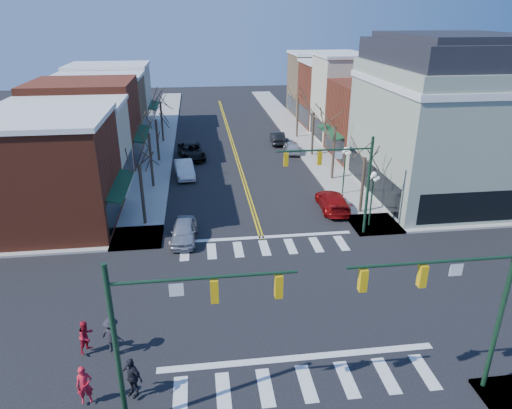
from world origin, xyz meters
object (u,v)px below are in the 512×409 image
object	(u,v)px
car_left_near	(184,231)
car_right_far	(278,138)
victorian_corner	(446,118)
car_left_far	(191,151)
car_right_near	(333,201)
lamppost_midblock	(345,163)
car_right_mid	(292,147)
pedestrian_red_a	(84,385)
pedestrian_red_b	(86,336)
lamppost_corner	(372,190)
car_left_mid	(184,169)
pedestrian_dark_b	(112,335)
pedestrian_dark_a	(132,377)

from	to	relation	value
car_left_near	car_right_far	size ratio (longest dim) A/B	0.96
victorian_corner	car_left_far	world-z (taller)	victorian_corner
car_right_near	lamppost_midblock	bearing A→B (deg)	-118.29
car_right_near	car_right_mid	xyz separation A→B (m)	(0.00, 16.28, -0.05)
pedestrian_red_a	pedestrian_red_b	bearing A→B (deg)	90.09
victorian_corner	car_right_near	distance (m)	11.97
car_right_mid	pedestrian_red_a	size ratio (longest dim) A/B	2.34
lamppost_corner	car_right_near	xyz separation A→B (m)	(-1.80, 3.49, -2.22)
pedestrian_red_a	car_right_mid	bearing A→B (deg)	55.33
car_left_mid	car_right_mid	world-z (taller)	car_left_mid
lamppost_midblock	car_left_mid	bearing A→B (deg)	154.27
lamppost_midblock	car_left_far	size ratio (longest dim) A/B	0.76
victorian_corner	pedestrian_red_a	size ratio (longest dim) A/B	8.26
lamppost_midblock	car_left_mid	xyz separation A→B (m)	(-13.79, 6.65, -2.19)
car_right_mid	car_right_far	size ratio (longest dim) A/B	0.92
lamppost_corner	pedestrian_dark_b	xyz separation A→B (m)	(-16.72, -11.70, -1.90)
car_right_far	pedestrian_red_a	distance (m)	41.30
pedestrian_red_b	pedestrian_dark_b	world-z (taller)	pedestrian_dark_b
car_left_near	pedestrian_dark_b	size ratio (longest dim) A/B	2.31
car_left_near	car_left_far	world-z (taller)	car_left_far
car_left_mid	pedestrian_dark_b	world-z (taller)	pedestrian_dark_b
pedestrian_dark_a	pedestrian_dark_b	size ratio (longest dim) A/B	1.01
car_left_near	pedestrian_red_a	size ratio (longest dim) A/B	2.44
pedestrian_red_b	car_right_far	bearing A→B (deg)	10.54
car_left_far	car_right_far	distance (m)	11.41
car_left_mid	victorian_corner	bearing A→B (deg)	-24.60
car_left_mid	pedestrian_dark_b	size ratio (longest dim) A/B	2.57
car_left_far	pedestrian_red_b	distance (m)	31.15
victorian_corner	pedestrian_dark_b	size ratio (longest dim) A/B	7.79
victorian_corner	car_left_near	xyz separation A→B (m)	(-21.93, -6.50, -5.94)
car_right_near	pedestrian_dark_b	size ratio (longest dim) A/B	2.79
pedestrian_dark_a	pedestrian_dark_b	distance (m)	3.06
lamppost_midblock	car_left_near	size ratio (longest dim) A/B	1.03
pedestrian_red_a	pedestrian_red_b	distance (m)	3.20
car_left_near	pedestrian_dark_a	world-z (taller)	pedestrian_dark_a
car_right_far	pedestrian_dark_b	xyz separation A→B (m)	(-13.98, -35.67, 0.34)
pedestrian_dark_a	pedestrian_dark_b	world-z (taller)	pedestrian_dark_a
pedestrian_red_a	lamppost_corner	bearing A→B (deg)	29.82
victorian_corner	pedestrian_red_b	xyz separation A→B (m)	(-26.22, -17.51, -5.69)
pedestrian_red_a	car_left_far	bearing A→B (deg)	72.54
car_left_near	pedestrian_red_a	bearing A→B (deg)	-101.17
lamppost_corner	car_right_near	distance (m)	4.52
car_left_far	pedestrian_dark_a	size ratio (longest dim) A/B	3.08
car_right_mid	pedestrian_red_a	xyz separation A→B (m)	(-15.54, -34.44, 0.32)
car_right_far	pedestrian_dark_b	size ratio (longest dim) A/B	2.40
lamppost_corner	lamppost_midblock	distance (m)	6.50
victorian_corner	pedestrian_red_b	size ratio (longest dim) A/B	8.71
car_left_near	car_right_mid	distance (m)	23.48
lamppost_midblock	car_right_mid	world-z (taller)	lamppost_midblock
lamppost_midblock	car_right_far	size ratio (longest dim) A/B	0.99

